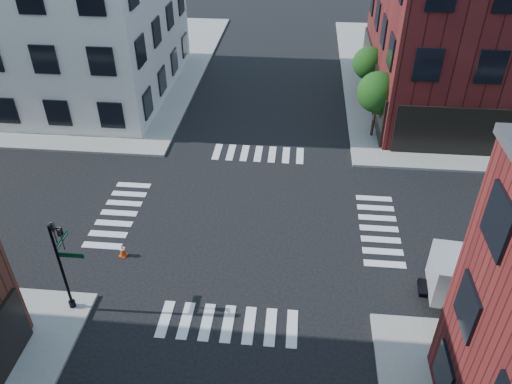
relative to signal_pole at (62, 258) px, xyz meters
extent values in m
plane|color=black|center=(6.72, 6.68, -2.86)|extent=(120.00, 120.00, 0.00)
cube|color=gray|center=(-14.28, 27.68, -2.78)|extent=(30.00, 30.00, 0.15)
cube|color=beige|center=(-12.28, 22.68, 2.64)|extent=(22.00, 16.00, 11.00)
cylinder|color=black|center=(14.22, 16.68, -1.97)|extent=(0.18, 0.18, 1.47)
cylinder|color=black|center=(14.22, 16.68, -1.24)|extent=(0.12, 0.12, 1.47)
sphere|color=black|center=(14.22, 16.68, 0.44)|extent=(2.69, 2.69, 2.69)
sphere|color=black|center=(14.47, 16.58, -0.10)|extent=(1.85, 1.85, 1.85)
cylinder|color=black|center=(14.22, 22.68, -2.04)|extent=(0.18, 0.18, 1.33)
cylinder|color=black|center=(14.22, 22.68, -1.38)|extent=(0.12, 0.12, 1.33)
sphere|color=black|center=(14.22, 22.68, 0.14)|extent=(2.43, 2.43, 2.43)
sphere|color=black|center=(14.47, 22.58, -0.35)|extent=(1.67, 1.67, 1.67)
cylinder|color=black|center=(-0.08, -0.12, -0.56)|extent=(0.12, 0.12, 4.60)
cylinder|color=black|center=(-0.08, -0.12, -2.56)|extent=(0.28, 0.28, 0.30)
cube|color=#053819|center=(0.47, -0.12, 0.29)|extent=(1.10, 0.03, 0.22)
cube|color=#053819|center=(-0.08, 0.43, 0.54)|extent=(0.03, 1.10, 0.22)
imported|color=black|center=(0.27, -0.02, 1.04)|extent=(0.22, 0.18, 1.10)
imported|color=black|center=(-0.18, 0.23, 1.04)|extent=(0.18, 0.22, 1.10)
cube|color=#A4A3A6|center=(16.22, 1.98, -1.39)|extent=(2.10, 2.44, 1.90)
cube|color=black|center=(15.32, 2.06, -1.06)|extent=(0.26, 1.80, 0.85)
cube|color=black|center=(18.67, 1.75, -2.38)|extent=(7.64, 1.64, 0.24)
cylinder|color=black|center=(16.12, 0.99, -2.38)|extent=(0.97, 0.42, 0.95)
cylinder|color=black|center=(16.31, 2.97, -2.38)|extent=(0.97, 0.42, 0.95)
cube|color=#D03D09|center=(1.02, 3.39, -2.84)|extent=(0.44, 0.44, 0.04)
cone|color=#D03D09|center=(1.02, 3.39, -2.53)|extent=(0.41, 0.41, 0.66)
cylinder|color=white|center=(1.02, 3.39, -2.43)|extent=(0.25, 0.25, 0.08)
camera|label=1|loc=(9.23, -14.09, 13.77)|focal=35.00mm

